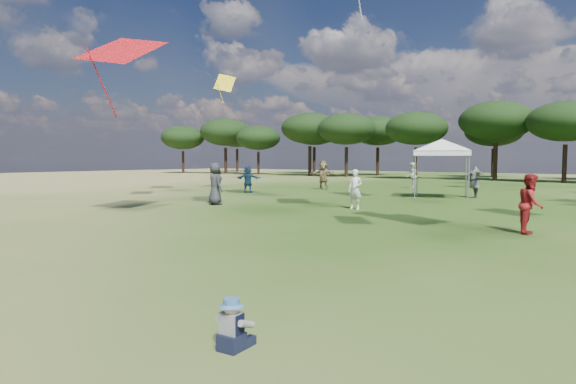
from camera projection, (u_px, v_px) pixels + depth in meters
name	position (u px, v px, depth m)	size (l,w,h in m)	color
tent_left	(442.00, 142.00, 24.56)	(5.12, 5.12, 3.32)	gray
toddler	(233.00, 326.00, 5.09)	(0.39, 0.42, 0.56)	black
festival_crowd	(506.00, 182.00, 23.12)	(30.71, 21.41, 1.93)	black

